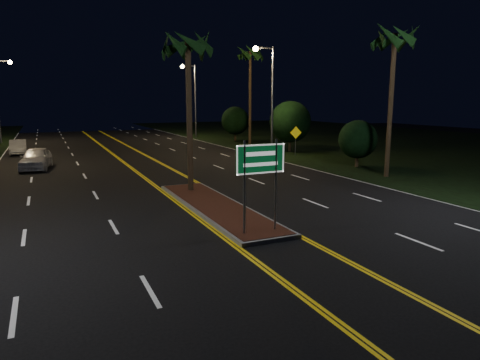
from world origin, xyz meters
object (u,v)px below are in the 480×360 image
streetlight_left_far (0,91)px  shrub_far (235,121)px  shrub_near (358,139)px  highway_sign (260,168)px  shrub_mid (290,122)px  car_far (18,146)px  palm_right_near (395,38)px  palm_median (188,45)px  median_island (216,206)px  warning_sign (296,137)px  palm_right_far (250,55)px  streetlight_right_mid (268,88)px  car_near (36,157)px  streetlight_right_far (192,92)px

streetlight_left_far → shrub_far: size_ratio=2.27×
shrub_near → highway_sign: bearing=-140.3°
shrub_mid → car_far: 24.29m
palm_right_near → palm_median: bearing=177.7°
median_island → palm_right_near: 15.21m
highway_sign → palm_median: size_ratio=0.39×
palm_right_near → shrub_far: size_ratio=2.35×
median_island → palm_right_near: bearing=13.5°
streetlight_left_far → palm_right_near: size_ratio=0.97×
streetlight_left_far → car_far: size_ratio=2.06×
median_island → streetlight_left_far: streetlight_left_far is taller
palm_median → warning_sign: (12.90, 10.75, -5.67)m
palm_right_far → shrub_far: palm_right_far is taller
streetlight_right_mid → shrub_far: bearing=77.2°
highway_sign → palm_right_far: palm_right_far is taller
streetlight_left_far → car_far: 12.92m
highway_sign → palm_median: (0.00, 7.70, 4.87)m
palm_right_near → shrub_near: palm_right_near is taller
streetlight_right_mid → shrub_mid: (3.39, 2.00, -2.93)m
streetlight_left_far → shrub_near: 38.67m
palm_right_far → car_near: palm_right_far is taller
streetlight_left_far → shrub_near: streetlight_left_far is taller
palm_right_far → warning_sign: (0.10, -8.75, -7.54)m
streetlight_right_mid → palm_right_far: (2.19, 8.00, 3.49)m
palm_median → car_near: (-7.25, 11.83, -6.41)m
streetlight_left_far → streetlight_right_mid: (21.23, -22.00, 0.00)m
streetlight_right_far → warning_sign: 21.26m
palm_right_near → shrub_near: bearing=76.0°
streetlight_right_far → warning_sign: size_ratio=3.64×
palm_median → car_far: bearing=112.0°
streetlight_left_far → streetlight_right_far: size_ratio=1.00×
palm_right_far → car_far: palm_right_far is taller
median_island → streetlight_right_mid: 19.20m
highway_sign → streetlight_right_far: (10.61, 39.20, 3.25)m
palm_right_near → median_island: bearing=-166.5°
palm_right_far → warning_sign: 11.55m
streetlight_right_far → palm_right_far: bearing=-79.7°
streetlight_left_far → shrub_far: bearing=-18.1°
shrub_near → median_island: bearing=-152.6°
shrub_near → streetlight_right_mid: bearing=109.8°
median_island → shrub_far: bearing=64.6°
shrub_far → car_near: shrub_far is taller
shrub_far → palm_right_far: bearing=-99.5°
highway_sign → warning_sign: highway_sign is taller
palm_median → palm_right_far: size_ratio=0.81×
streetlight_right_far → shrub_far: bearing=-62.0°
shrub_far → car_near: 25.14m
streetlight_right_far → palm_right_far: (2.19, -12.00, 3.49)m
streetlight_left_far → palm_right_far: size_ratio=0.87×
streetlight_left_far → palm_right_near: bearing=-55.8°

